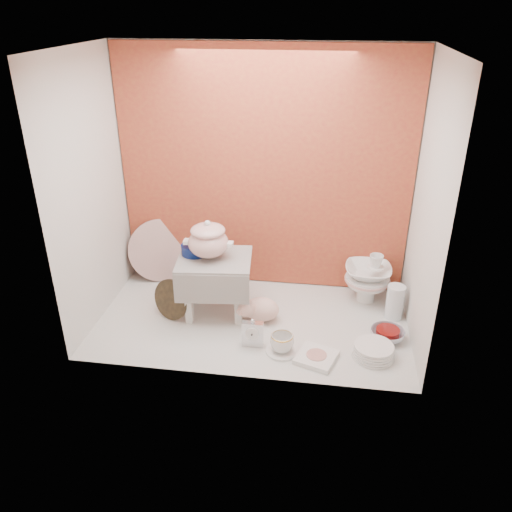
{
  "coord_description": "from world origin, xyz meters",
  "views": [
    {
      "loc": [
        0.39,
        -2.51,
        1.71
      ],
      "look_at": [
        0.02,
        0.02,
        0.42
      ],
      "focal_mm": 36.19,
      "sensor_mm": 36.0,
      "label": 1
    }
  ],
  "objects_px": {
    "soup_tureen": "(208,239)",
    "blue_white_vase": "(193,275)",
    "plush_pig": "(262,309)",
    "dinner_plate_stack": "(374,351)",
    "mantel_clock": "(253,333)",
    "crystal_bowl": "(387,335)",
    "porcelain_tower": "(368,277)",
    "step_stool": "(216,286)",
    "gold_rim_teacup": "(282,342)",
    "floral_platter": "(161,250)"
  },
  "relations": [
    {
      "from": "plush_pig",
      "to": "step_stool",
      "type": "bearing_deg",
      "value": 155.51
    },
    {
      "from": "blue_white_vase",
      "to": "gold_rim_teacup",
      "type": "bearing_deg",
      "value": -41.08
    },
    {
      "from": "soup_tureen",
      "to": "mantel_clock",
      "type": "distance_m",
      "value": 0.59
    },
    {
      "from": "step_stool",
      "to": "gold_rim_teacup",
      "type": "height_order",
      "value": "step_stool"
    },
    {
      "from": "soup_tureen",
      "to": "dinner_plate_stack",
      "type": "distance_m",
      "value": 1.09
    },
    {
      "from": "blue_white_vase",
      "to": "mantel_clock",
      "type": "xyz_separation_m",
      "value": [
        0.46,
        -0.51,
        -0.04
      ]
    },
    {
      "from": "blue_white_vase",
      "to": "plush_pig",
      "type": "relative_size",
      "value": 0.97
    },
    {
      "from": "plush_pig",
      "to": "porcelain_tower",
      "type": "bearing_deg",
      "value": 13.77
    },
    {
      "from": "soup_tureen",
      "to": "mantel_clock",
      "type": "bearing_deg",
      "value": -45.93
    },
    {
      "from": "dinner_plate_stack",
      "to": "step_stool",
      "type": "bearing_deg",
      "value": 161.25
    },
    {
      "from": "mantel_clock",
      "to": "soup_tureen",
      "type": "bearing_deg",
      "value": 133.74
    },
    {
      "from": "soup_tureen",
      "to": "dinner_plate_stack",
      "type": "bearing_deg",
      "value": -18.56
    },
    {
      "from": "mantel_clock",
      "to": "porcelain_tower",
      "type": "height_order",
      "value": "porcelain_tower"
    },
    {
      "from": "plush_pig",
      "to": "floral_platter",
      "type": "bearing_deg",
      "value": 136.61
    },
    {
      "from": "step_stool",
      "to": "soup_tureen",
      "type": "height_order",
      "value": "soup_tureen"
    },
    {
      "from": "blue_white_vase",
      "to": "mantel_clock",
      "type": "distance_m",
      "value": 0.69
    },
    {
      "from": "mantel_clock",
      "to": "gold_rim_teacup",
      "type": "distance_m",
      "value": 0.17
    },
    {
      "from": "blue_white_vase",
      "to": "plush_pig",
      "type": "height_order",
      "value": "blue_white_vase"
    },
    {
      "from": "plush_pig",
      "to": "gold_rim_teacup",
      "type": "xyz_separation_m",
      "value": [
        0.15,
        -0.29,
        -0.02
      ]
    },
    {
      "from": "plush_pig",
      "to": "porcelain_tower",
      "type": "relative_size",
      "value": 0.82
    },
    {
      "from": "step_stool",
      "to": "floral_platter",
      "type": "distance_m",
      "value": 0.58
    },
    {
      "from": "crystal_bowl",
      "to": "porcelain_tower",
      "type": "xyz_separation_m",
      "value": [
        -0.1,
        0.41,
        0.13
      ]
    },
    {
      "from": "soup_tureen",
      "to": "plush_pig",
      "type": "xyz_separation_m",
      "value": [
        0.32,
        -0.06,
        -0.4
      ]
    },
    {
      "from": "dinner_plate_stack",
      "to": "floral_platter",
      "type": "bearing_deg",
      "value": 153.78
    },
    {
      "from": "blue_white_vase",
      "to": "gold_rim_teacup",
      "type": "distance_m",
      "value": 0.83
    },
    {
      "from": "floral_platter",
      "to": "crystal_bowl",
      "type": "bearing_deg",
      "value": -18.99
    },
    {
      "from": "porcelain_tower",
      "to": "gold_rim_teacup",
      "type": "bearing_deg",
      "value": -127.49
    },
    {
      "from": "floral_platter",
      "to": "dinner_plate_stack",
      "type": "height_order",
      "value": "floral_platter"
    },
    {
      "from": "plush_pig",
      "to": "porcelain_tower",
      "type": "xyz_separation_m",
      "value": [
        0.62,
        0.32,
        0.08
      ]
    },
    {
      "from": "porcelain_tower",
      "to": "blue_white_vase",
      "type": "bearing_deg",
      "value": -176.69
    },
    {
      "from": "dinner_plate_stack",
      "to": "crystal_bowl",
      "type": "bearing_deg",
      "value": 63.44
    },
    {
      "from": "step_stool",
      "to": "dinner_plate_stack",
      "type": "bearing_deg",
      "value": -24.75
    },
    {
      "from": "plush_pig",
      "to": "dinner_plate_stack",
      "type": "relative_size",
      "value": 1.18
    },
    {
      "from": "step_stool",
      "to": "dinner_plate_stack",
      "type": "distance_m",
      "value": 0.98
    },
    {
      "from": "plush_pig",
      "to": "crystal_bowl",
      "type": "xyz_separation_m",
      "value": [
        0.72,
        -0.08,
        -0.05
      ]
    },
    {
      "from": "soup_tureen",
      "to": "porcelain_tower",
      "type": "height_order",
      "value": "soup_tureen"
    },
    {
      "from": "soup_tureen",
      "to": "blue_white_vase",
      "type": "distance_m",
      "value": 0.44
    },
    {
      "from": "blue_white_vase",
      "to": "plush_pig",
      "type": "bearing_deg",
      "value": -28.56
    },
    {
      "from": "porcelain_tower",
      "to": "floral_platter",
      "type": "bearing_deg",
      "value": 176.11
    },
    {
      "from": "mantel_clock",
      "to": "crystal_bowl",
      "type": "height_order",
      "value": "mantel_clock"
    },
    {
      "from": "plush_pig",
      "to": "mantel_clock",
      "type": "bearing_deg",
      "value": -107.07
    },
    {
      "from": "blue_white_vase",
      "to": "step_stool",
      "type": "bearing_deg",
      "value": -46.71
    },
    {
      "from": "dinner_plate_stack",
      "to": "crystal_bowl",
      "type": "relative_size",
      "value": 1.18
    },
    {
      "from": "plush_pig",
      "to": "dinner_plate_stack",
      "type": "xyz_separation_m",
      "value": [
        0.63,
        -0.26,
        -0.04
      ]
    },
    {
      "from": "step_stool",
      "to": "porcelain_tower",
      "type": "xyz_separation_m",
      "value": [
        0.9,
        0.27,
        -0.02
      ]
    },
    {
      "from": "floral_platter",
      "to": "plush_pig",
      "type": "height_order",
      "value": "floral_platter"
    },
    {
      "from": "blue_white_vase",
      "to": "mantel_clock",
      "type": "relative_size",
      "value": 1.51
    },
    {
      "from": "floral_platter",
      "to": "plush_pig",
      "type": "distance_m",
      "value": 0.85
    },
    {
      "from": "step_stool",
      "to": "blue_white_vase",
      "type": "distance_m",
      "value": 0.29
    },
    {
      "from": "mantel_clock",
      "to": "step_stool",
      "type": "bearing_deg",
      "value": 131.08
    }
  ]
}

